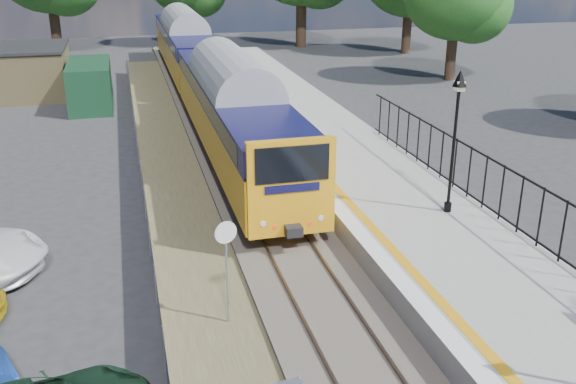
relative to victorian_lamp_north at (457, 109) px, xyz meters
name	(u,v)px	position (x,y,z in m)	size (l,w,h in m)	color
ground	(356,369)	(-5.30, -6.00, -4.30)	(120.00, 120.00, 0.00)	#2D2D30
track_bed	(252,209)	(-5.77, 3.67, -4.21)	(5.90, 80.00, 0.29)	#473F38
platform	(391,205)	(-1.10, 2.00, -3.85)	(5.00, 70.00, 0.90)	gray
platform_edge	(336,198)	(-3.16, 2.00, -3.39)	(0.90, 70.00, 0.01)	silver
victorian_lamp_north	(457,109)	(0.00, 0.00, 0.00)	(0.44, 0.44, 4.60)	black
palisade_fence	(557,227)	(1.25, -3.76, -2.46)	(0.12, 26.00, 2.00)	black
wire_fence	(143,183)	(-9.50, 6.00, -3.70)	(0.06, 52.00, 1.20)	#999EA3
outbuilding	(17,74)	(-16.21, 25.21, -2.78)	(10.80, 10.10, 3.12)	#978755
train	(203,67)	(-5.30, 20.25, -1.96)	(2.82, 40.83, 3.51)	orange
speed_sign	(226,255)	(-7.80, -3.44, -2.35)	(0.56, 0.18, 2.86)	#999EA3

